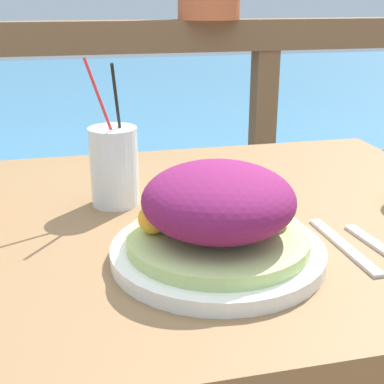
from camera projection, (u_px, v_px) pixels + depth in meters
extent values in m
cube|color=olive|center=(174.00, 229.00, 0.85)|extent=(1.07, 0.77, 0.04)
cube|color=olive|center=(331.00, 297.00, 1.38)|extent=(0.06, 0.06, 0.73)
cube|color=brown|center=(117.00, 37.00, 1.53)|extent=(2.80, 0.08, 0.09)
cube|color=brown|center=(259.00, 193.00, 1.81)|extent=(0.07, 0.07, 0.94)
cube|color=teal|center=(90.00, 117.00, 4.08)|extent=(12.00, 4.00, 0.43)
cylinder|color=white|center=(218.00, 252.00, 0.71)|extent=(0.28, 0.28, 0.02)
cylinder|color=#B7D17A|center=(218.00, 239.00, 0.70)|extent=(0.24, 0.24, 0.02)
ellipsoid|color=#72194C|center=(219.00, 200.00, 0.69)|extent=(0.20, 0.20, 0.09)
sphere|color=#F9A328|center=(277.00, 211.00, 0.72)|extent=(0.04, 0.04, 0.04)
sphere|color=#F9A328|center=(153.00, 219.00, 0.69)|extent=(0.04, 0.04, 0.04)
cylinder|color=silver|center=(114.00, 167.00, 0.88)|extent=(0.08, 0.08, 0.13)
cylinder|color=black|center=(119.00, 125.00, 0.86)|extent=(0.03, 0.08, 0.21)
cylinder|color=red|center=(109.00, 126.00, 0.84)|extent=(0.07, 0.04, 0.21)
cylinder|color=#B75B38|center=(209.00, 0.00, 1.55)|extent=(0.18, 0.18, 0.11)
cube|color=silver|center=(343.00, 245.00, 0.75)|extent=(0.02, 0.18, 0.00)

